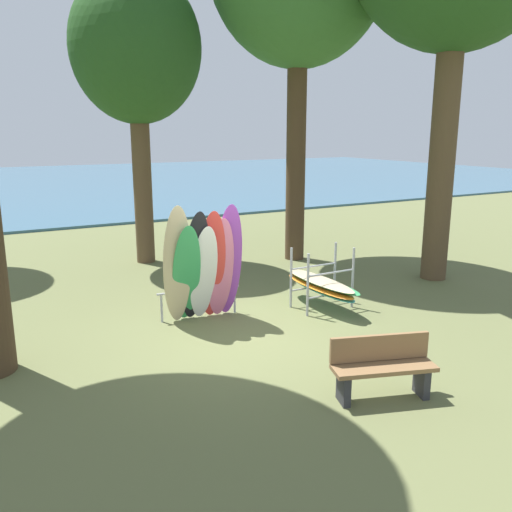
{
  "coord_description": "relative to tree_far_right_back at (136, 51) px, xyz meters",
  "views": [
    {
      "loc": [
        -4.02,
        -8.07,
        3.55
      ],
      "look_at": [
        0.98,
        1.02,
        1.1
      ],
      "focal_mm": 37.6,
      "sensor_mm": 36.0,
      "label": 1
    }
  ],
  "objects": [
    {
      "name": "park_bench",
      "position": [
        0.44,
        -9.03,
        -5.05
      ],
      "size": [
        1.46,
        0.83,
        0.85
      ],
      "color": "#2D2D33",
      "rests_on": "ground"
    },
    {
      "name": "ground_plane",
      "position": [
        -0.25,
        -5.99,
        -5.5
      ],
      "size": [
        80.0,
        80.0,
        0.0
      ],
      "primitive_type": "plane",
      "color": "#60663D"
    },
    {
      "name": "board_storage_rack",
      "position": [
        1.93,
        -5.54,
        -5.0
      ],
      "size": [
        1.15,
        2.13,
        1.25
      ],
      "color": "#9EA0A5",
      "rests_on": "ground"
    },
    {
      "name": "leaning_board_pile",
      "position": [
        -0.49,
        -5.16,
        -4.45
      ],
      "size": [
        1.64,
        0.82,
        2.29
      ],
      "color": "#C6B289",
      "rests_on": "ground"
    },
    {
      "name": "lake_water",
      "position": [
        -0.25,
        24.11,
        -5.45
      ],
      "size": [
        80.0,
        36.0,
        0.1
      ],
      "primitive_type": "cube",
      "color": "#38607A",
      "rests_on": "ground"
    },
    {
      "name": "tree_far_right_back",
      "position": [
        0.0,
        0.0,
        0.0
      ],
      "size": [
        3.31,
        3.31,
        7.49
      ],
      "color": "brown",
      "rests_on": "ground"
    }
  ]
}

